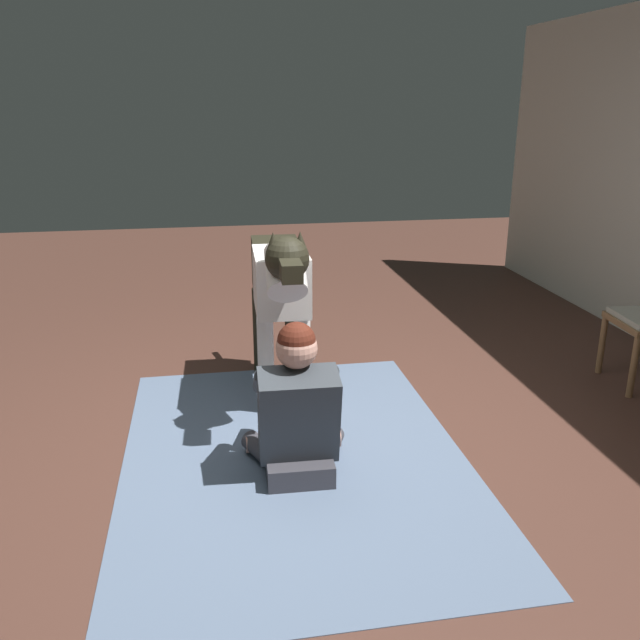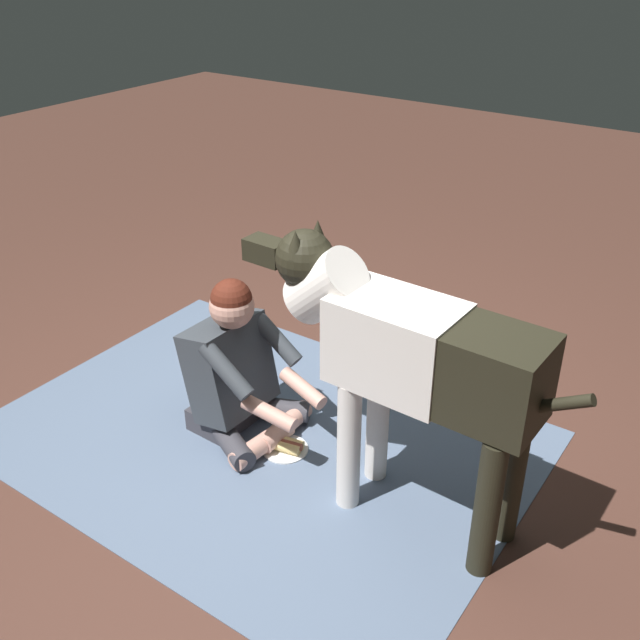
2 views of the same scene
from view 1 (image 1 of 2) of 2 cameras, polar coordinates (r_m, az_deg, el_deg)
ground_plane at (r=3.76m, az=-3.91°, el=-11.20°), size 14.10×14.10×0.00m
area_rug at (r=3.68m, az=-2.20°, el=-11.78°), size 2.54×1.84×0.01m
person_sitting_on_floor at (r=3.42m, az=-1.99°, el=-7.97°), size 0.67×0.58×0.83m
large_dog at (r=4.12m, az=-3.46°, el=3.09°), size 1.51×0.35×1.19m
hot_dog_on_plate at (r=3.81m, az=-2.41°, el=-10.28°), size 0.22×0.22×0.06m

